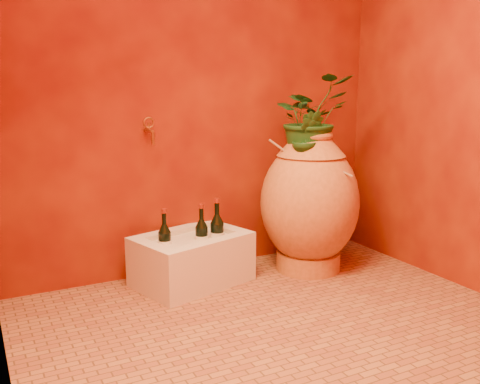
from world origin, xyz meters
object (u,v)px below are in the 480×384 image
wine_bottle_c (165,243)px  wall_tap (150,130)px  wine_bottle_b (217,235)px  wine_bottle_a (202,238)px  amphora (310,202)px  stone_basin (192,260)px

wine_bottle_c → wall_tap: 0.67m
wine_bottle_b → wine_bottle_a: bearing=172.9°
wall_tap → wine_bottle_c: bearing=-86.2°
wine_bottle_b → wall_tap: bearing=149.2°
amphora → wine_bottle_a: 0.74m
wine_bottle_b → wall_tap: (-0.34, 0.20, 0.63)m
wine_bottle_c → wall_tap: bearing=93.8°
wine_bottle_b → stone_basin: bearing=168.3°
amphora → wall_tap: 1.10m
wine_bottle_b → amphora: bearing=-8.0°
wine_bottle_a → wall_tap: size_ratio=2.01×
amphora → stone_basin: (-0.77, 0.12, -0.30)m
stone_basin → wine_bottle_a: size_ratio=2.32×
stone_basin → wall_tap: wall_tap is taller
wine_bottle_c → wine_bottle_b: bearing=-4.4°
amphora → wall_tap: size_ratio=5.65×
wine_bottle_a → wine_bottle_c: size_ratio=1.02×
amphora → wall_tap: bearing=163.2°
stone_basin → wall_tap: bearing=137.2°
wine_bottle_c → stone_basin: bearing=2.3°
amphora → wine_bottle_c: amphora is taller
wine_bottle_a → wall_tap: bearing=141.8°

